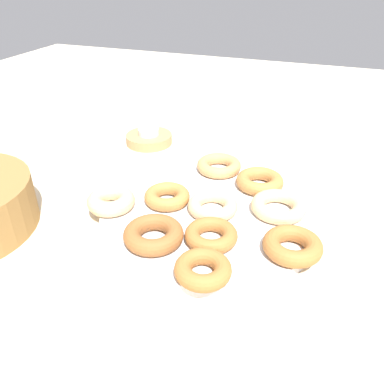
# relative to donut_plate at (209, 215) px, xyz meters

# --- Properties ---
(ground_plane) EXTENTS (2.40, 2.40, 0.00)m
(ground_plane) POSITION_rel_donut_plate_xyz_m (0.00, 0.00, -0.01)
(ground_plane) COLOR beige
(donut_plate) EXTENTS (0.36, 0.36, 0.02)m
(donut_plate) POSITION_rel_donut_plate_xyz_m (0.00, 0.00, 0.00)
(donut_plate) COLOR silver
(donut_plate) RESTS_ON ground_plane
(donut_0) EXTENTS (0.13, 0.13, 0.03)m
(donut_0) POSITION_rel_donut_plate_xyz_m (-0.11, 0.05, 0.02)
(donut_0) COLOR #995B2D
(donut_0) RESTS_ON donut_plate
(donut_1) EXTENTS (0.11, 0.11, 0.02)m
(donut_1) POSITION_rel_donut_plate_xyz_m (-0.15, -0.04, 0.02)
(donut_1) COLOR #AD6B33
(donut_1) RESTS_ON donut_plate
(donut_2) EXTENTS (0.11, 0.11, 0.02)m
(donut_2) POSITION_rel_donut_plate_xyz_m (-0.08, -0.03, 0.02)
(donut_2) COLOR #AD6B33
(donut_2) RESTS_ON donut_plate
(donut_3) EXTENTS (0.11, 0.11, 0.02)m
(donut_3) POSITION_rel_donut_plate_xyz_m (0.04, -0.11, 0.02)
(donut_3) COLOR #EABC84
(donut_3) RESTS_ON donut_plate
(donut_4) EXTENTS (0.10, 0.10, 0.02)m
(donut_4) POSITION_rel_donut_plate_xyz_m (0.14, 0.03, 0.02)
(donut_4) COLOR tan
(donut_4) RESTS_ON donut_plate
(donut_5) EXTENTS (0.10, 0.10, 0.03)m
(donut_5) POSITION_rel_donut_plate_xyz_m (-0.06, -0.15, 0.02)
(donut_5) COLOR #AD6B33
(donut_5) RESTS_ON donut_plate
(donut_6) EXTENTS (0.11, 0.11, 0.02)m
(donut_6) POSITION_rel_donut_plate_xyz_m (-0.00, -0.01, 0.02)
(donut_6) COLOR #EABC84
(donut_6) RESTS_ON donut_plate
(donut_7) EXTENTS (0.10, 0.10, 0.02)m
(donut_7) POSITION_rel_donut_plate_xyz_m (-0.00, 0.08, 0.02)
(donut_7) COLOR #BC7A3D
(donut_7) RESTS_ON donut_plate
(donut_8) EXTENTS (0.09, 0.09, 0.03)m
(donut_8) POSITION_rel_donut_plate_xyz_m (-0.05, 0.16, 0.02)
(donut_8) COLOR #EABC84
(donut_8) RESTS_ON donut_plate
(donut_9) EXTENTS (0.10, 0.10, 0.02)m
(donut_9) POSITION_rel_donut_plate_xyz_m (0.11, -0.06, 0.02)
(donut_9) COLOR #BC7A3D
(donut_9) RESTS_ON donut_plate
(candle_holder) EXTENTS (0.11, 0.11, 0.02)m
(candle_holder) POSITION_rel_donut_plate_xyz_m (0.25, 0.23, 0.00)
(candle_holder) COLOR tan
(candle_holder) RESTS_ON ground_plane
(tealight) EXTENTS (0.05, 0.05, 0.01)m
(tealight) POSITION_rel_donut_plate_xyz_m (0.25, 0.23, 0.02)
(tealight) COLOR silver
(tealight) RESTS_ON candle_holder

